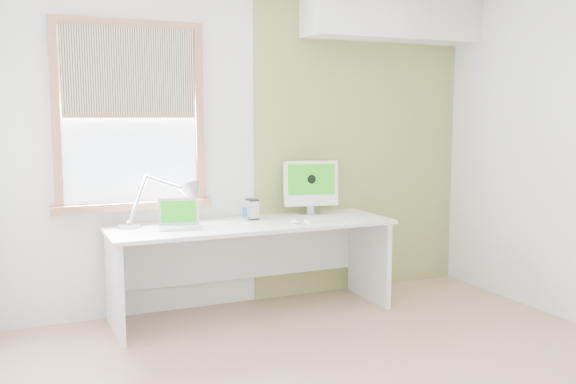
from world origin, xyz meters
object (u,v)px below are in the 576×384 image
external_drive (252,209)px  imac (311,185)px  desk (249,246)px  desk_lamp (181,198)px  laptop (179,221)px

external_drive → imac: size_ratio=0.34×
desk → desk_lamp: 0.66m
desk → external_drive: 0.31m
desk → laptop: 0.62m
laptop → external_drive: 0.65m
desk → external_drive: (0.07, 0.11, 0.27)m
desk → laptop: (-0.56, -0.04, 0.25)m
desk_lamp → external_drive: 0.60m
laptop → external_drive: size_ratio=2.10×
desk_lamp → external_drive: desk_lamp is taller
laptop → desk_lamp: bearing=70.2°
desk → laptop: size_ratio=6.57×
external_drive → laptop: bearing=-166.3°
desk → imac: imac is taller
desk_lamp → imac: imac is taller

